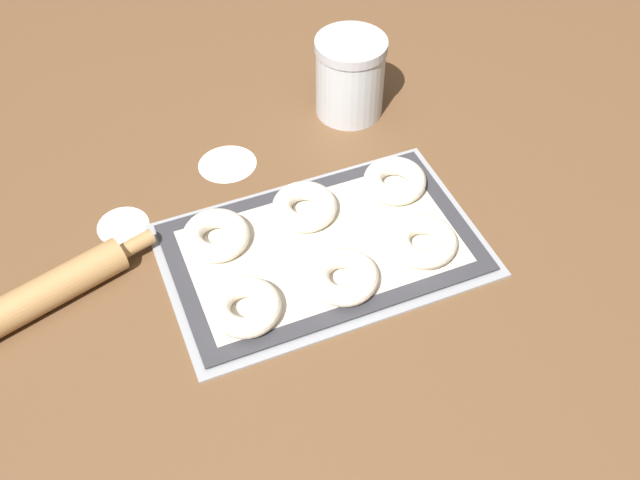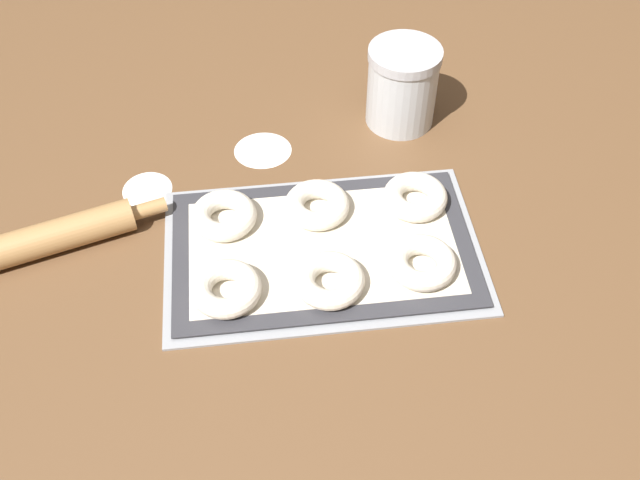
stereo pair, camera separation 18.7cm
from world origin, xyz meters
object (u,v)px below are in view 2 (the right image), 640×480
object	(u,v)px
bagel_front_right	(422,263)
bagel_back_center	(317,205)
rolling_pin	(23,246)
baking_tray	(320,250)
bagel_front_left	(226,289)
bagel_back_left	(224,215)
bagel_back_right	(415,197)
bagel_front_center	(329,280)
flour_canister	(402,86)

from	to	relation	value
bagel_front_right	bagel_back_center	bearing A→B (deg)	135.51
rolling_pin	baking_tray	bearing A→B (deg)	-5.57
bagel_front_left	bagel_back_left	xyz separation A→B (m)	(0.00, 0.13, 0.00)
bagel_front_right	baking_tray	bearing A→B (deg)	156.58
bagel_front_right	rolling_pin	world-z (taller)	rolling_pin
bagel_back_left	bagel_back_center	bearing A→B (deg)	2.16
bagel_front_left	bagel_back_center	size ratio (longest dim) A/B	1.00
bagel_front_right	bagel_back_right	world-z (taller)	same
bagel_front_center	rolling_pin	world-z (taller)	rolling_pin
bagel_back_left	bagel_back_center	size ratio (longest dim) A/B	1.00
bagel_front_center	bagel_front_right	bearing A→B (deg)	6.84
baking_tray	bagel_back_right	size ratio (longest dim) A/B	4.69
flour_canister	bagel_front_right	bearing A→B (deg)	-95.89
rolling_pin	flour_canister	bearing A→B (deg)	22.26
bagel_back_right	flour_canister	distance (m)	0.21
baking_tray	flour_canister	distance (m)	0.33
bagel_front_center	bagel_back_right	xyz separation A→B (m)	(0.15, 0.14, 0.00)
bagel_back_right	rolling_pin	distance (m)	0.56
bagel_back_center	bagel_back_left	bearing A→B (deg)	-177.84
bagel_front_center	bagel_back_center	distance (m)	0.14
bagel_front_center	flour_canister	distance (m)	0.39
bagel_back_left	bagel_back_center	distance (m)	0.14
bagel_front_left	rolling_pin	size ratio (longest dim) A/B	0.24
bagel_front_center	flour_canister	xyz separation A→B (m)	(0.16, 0.35, 0.04)
bagel_front_center	bagel_back_center	size ratio (longest dim) A/B	1.00
flour_canister	bagel_front_center	bearing A→B (deg)	-115.01
baking_tray	bagel_front_right	size ratio (longest dim) A/B	4.69
bagel_back_center	rolling_pin	bearing A→B (deg)	-176.08
baking_tray	rolling_pin	distance (m)	0.41
bagel_front_left	bagel_back_left	world-z (taller)	same
bagel_back_center	flour_canister	size ratio (longest dim) A/B	0.70
bagel_front_right	bagel_back_left	xyz separation A→B (m)	(-0.26, 0.12, 0.00)
bagel_back_left	rolling_pin	size ratio (longest dim) A/B	0.24
baking_tray	flour_canister	bearing A→B (deg)	58.89
bagel_front_right	bagel_back_center	xyz separation A→B (m)	(-0.13, 0.13, 0.00)
bagel_front_right	bagel_back_center	world-z (taller)	same
baking_tray	rolling_pin	world-z (taller)	rolling_pin
bagel_back_center	rolling_pin	size ratio (longest dim) A/B	0.24
bagel_back_right	rolling_pin	size ratio (longest dim) A/B	0.24
flour_canister	rolling_pin	xyz separation A→B (m)	(-0.58, -0.24, -0.04)
bagel_back_left	baking_tray	bearing A→B (deg)	-25.75
bagel_back_left	bagel_back_right	distance (m)	0.28
bagel_front_left	bagel_front_center	size ratio (longest dim) A/B	1.00
baking_tray	bagel_back_left	distance (m)	0.15
flour_canister	rolling_pin	size ratio (longest dim) A/B	0.34
bagel_back_center	bagel_front_right	bearing A→B (deg)	-44.49
bagel_back_right	bagel_front_right	bearing A→B (deg)	-97.58
bagel_back_center	bagel_back_right	world-z (taller)	same
baking_tray	bagel_front_left	xyz separation A→B (m)	(-0.13, -0.07, 0.02)
rolling_pin	bagel_back_right	bearing A→B (deg)	2.81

